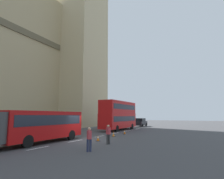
{
  "coord_description": "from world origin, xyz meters",
  "views": [
    {
      "loc": [
        -16.25,
        -11.88,
        2.53
      ],
      "look_at": [
        11.95,
        2.55,
        6.92
      ],
      "focal_mm": 29.87,
      "sensor_mm": 36.0,
      "label": 1
    }
  ],
  "objects": [
    {
      "name": "pedestrian_near_cones",
      "position": [
        -4.98,
        -4.3,
        0.91
      ],
      "size": [
        0.44,
        0.46,
        1.69
      ],
      "color": "#262D4C",
      "rests_on": "ground_plane"
    },
    {
      "name": "traffic_cone_west",
      "position": [
        -0.05,
        -2.03,
        0.28
      ],
      "size": [
        0.36,
        0.36,
        0.58
      ],
      "color": "black",
      "rests_on": "ground_plane"
    },
    {
      "name": "double_decker_bus",
      "position": [
        13.5,
        2.0,
        2.71
      ],
      "size": [
        10.14,
        2.54,
        4.9
      ],
      "color": "red",
      "rests_on": "ground_plane"
    },
    {
      "name": "pedestrian_by_kerb",
      "position": [
        -1.4,
        -3.91,
        0.91
      ],
      "size": [
        0.39,
        0.46,
        1.69
      ],
      "color": "#333333",
      "rests_on": "ground_plane"
    },
    {
      "name": "sedan_lead",
      "position": [
        25.59,
        2.04,
        0.91
      ],
      "size": [
        4.4,
        1.86,
        1.85
      ],
      "color": "black",
      "rests_on": "ground_plane"
    },
    {
      "name": "traffic_cone_middle",
      "position": [
        4.14,
        -1.66,
        0.28
      ],
      "size": [
        0.36,
        0.36,
        0.58
      ],
      "color": "black",
      "rests_on": "ground_plane"
    },
    {
      "name": "lane_centre_marking",
      "position": [
        1.31,
        0.0,
        0.0
      ],
      "size": [
        34.4,
        0.16,
        0.01
      ],
      "color": "silver",
      "rests_on": "ground_plane"
    },
    {
      "name": "ground_plane",
      "position": [
        0.0,
        0.0,
        0.0
      ],
      "size": [
        160.0,
        160.0,
        0.0
      ],
      "primitive_type": "plane",
      "color": "#424244"
    },
    {
      "name": "traffic_cone_east",
      "position": [
        7.46,
        -1.67,
        0.28
      ],
      "size": [
        0.36,
        0.36,
        0.58
      ],
      "color": "black",
      "rests_on": "ground_plane"
    }
  ]
}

